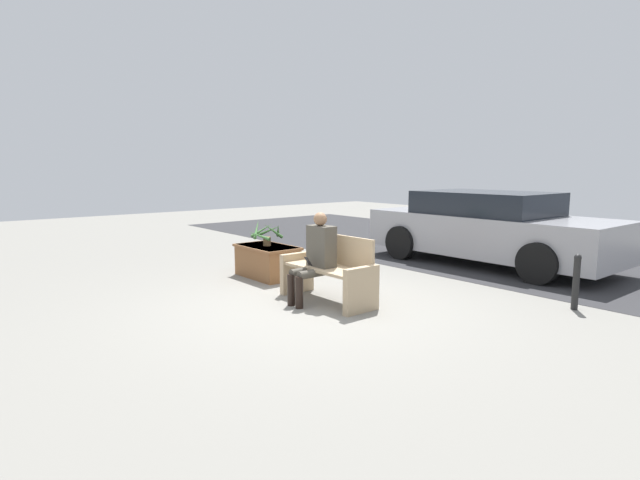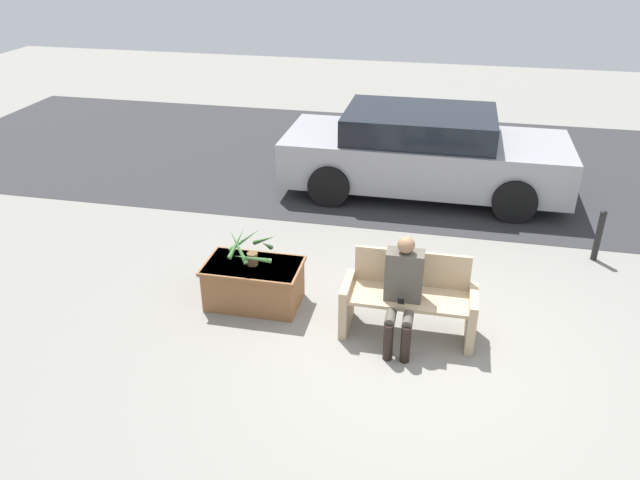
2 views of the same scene
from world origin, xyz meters
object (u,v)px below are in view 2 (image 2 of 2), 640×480
object	(u,v)px
potted_plant	(251,249)
bollard_post	(599,234)
bench	(409,299)
parked_car	(423,152)
planter_box	(254,283)
person_seated	(403,287)

from	to	relation	value
potted_plant	bollard_post	size ratio (longest dim) A/B	0.83
bench	potted_plant	xyz separation A→B (m)	(-1.84, 0.19, 0.32)
parked_car	bench	bearing A→B (deg)	-88.15
planter_box	parked_car	xyz separation A→B (m)	(1.70, 3.88, 0.41)
bench	person_seated	xyz separation A→B (m)	(-0.07, -0.18, 0.26)
planter_box	bench	bearing A→B (deg)	-5.84
bench	person_seated	world-z (taller)	person_seated
bench	person_seated	distance (m)	0.33
bollard_post	planter_box	bearing A→B (deg)	-154.39
parked_car	person_seated	bearing A→B (deg)	-89.11
person_seated	parked_car	bearing A→B (deg)	90.89
bench	parked_car	world-z (taller)	parked_car
planter_box	potted_plant	xyz separation A→B (m)	(-0.01, 0.00, 0.45)
planter_box	potted_plant	size ratio (longest dim) A/B	1.87
potted_plant	planter_box	bearing A→B (deg)	-5.50
bench	bollard_post	world-z (taller)	bench
person_seated	parked_car	world-z (taller)	parked_car
bench	person_seated	bearing A→B (deg)	-109.78
person_seated	planter_box	world-z (taller)	person_seated
potted_plant	bollard_post	xyz separation A→B (m)	(4.17, 1.99, -0.36)
person_seated	parked_car	size ratio (longest dim) A/B	0.27
bench	bollard_post	size ratio (longest dim) A/B	1.98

